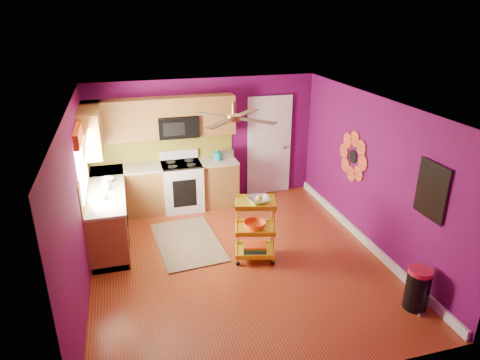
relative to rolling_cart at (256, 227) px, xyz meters
name	(u,v)px	position (x,y,z in m)	size (l,w,h in m)	color
ground	(238,261)	(-0.28, 0.01, -0.57)	(5.00, 5.00, 0.00)	maroon
room_envelope	(240,164)	(-0.25, 0.01, 1.06)	(4.54, 5.04, 2.52)	#5E0A4F
lower_cabinets	(142,199)	(-1.63, 1.83, -0.14)	(2.81, 2.31, 0.94)	brown
electric_range	(182,185)	(-0.83, 2.18, -0.09)	(0.76, 0.66, 1.13)	white
upper_cabinetry	(141,123)	(-1.52, 2.18, 1.23)	(2.80, 2.30, 1.26)	brown
left_window	(80,149)	(-2.50, 1.06, 1.16)	(0.08, 1.35, 1.08)	white
panel_door	(269,147)	(1.07, 2.48, 0.45)	(0.95, 0.11, 2.15)	white
right_wall_art	(384,170)	(1.95, -0.33, 0.87)	(0.04, 2.74, 1.04)	black
ceiling_fan	(234,117)	(-0.28, 0.21, 1.72)	(1.01, 1.01, 0.26)	#BF8C3F
shag_rug	(188,242)	(-0.97, 0.79, -0.56)	(1.01, 1.65, 0.02)	black
rolling_cart	(256,227)	(0.00, 0.00, 0.00)	(0.71, 0.59, 1.11)	yellow
trash_can	(418,289)	(1.71, -1.72, -0.27)	(0.34, 0.36, 0.60)	black
teal_kettle	(218,156)	(-0.09, 2.21, 0.45)	(0.18, 0.18, 0.21)	#12768C
toaster	(228,154)	(0.12, 2.26, 0.46)	(0.22, 0.15, 0.18)	beige
soap_bottle_a	(105,183)	(-2.22, 1.31, 0.47)	(0.09, 0.09, 0.20)	#EA3F72
soap_bottle_b	(106,185)	(-2.20, 1.25, 0.45)	(0.13, 0.13, 0.17)	white
counter_dish	(107,180)	(-2.20, 1.63, 0.40)	(0.25, 0.25, 0.06)	white
counter_cup	(104,196)	(-2.24, 0.87, 0.42)	(0.12, 0.12, 0.10)	white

